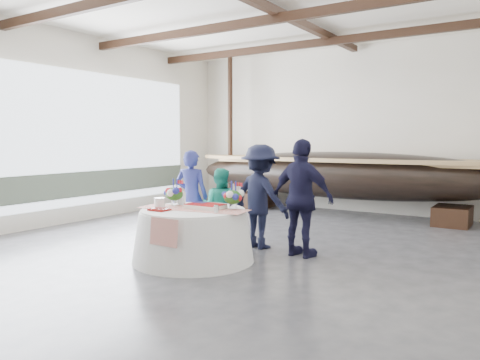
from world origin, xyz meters
The scene contains 12 objects.
floor centered at (0.00, 0.00, 0.00)m, with size 10.00×12.00×0.01m, color #3D3D42.
wall_back centered at (0.00, 6.00, 2.25)m, with size 10.00×0.02×4.50m, color silver.
wall_left centered at (-5.00, 0.00, 2.25)m, with size 0.02×12.00×4.50m, color silver.
pavilion_structure centered at (0.00, 0.86, 4.00)m, with size 9.80×11.76×4.50m.
open_bay centered at (-4.95, 1.00, 1.83)m, with size 0.03×7.00×3.20m.
longboat_display centered at (0.02, 5.10, 1.06)m, with size 8.83×1.77×1.66m.
banquet_table centered at (-0.37, -0.59, 0.42)m, with size 1.98×1.98×0.85m.
tabletop_items centered at (-0.39, -0.42, 1.00)m, with size 1.90×1.00×0.40m.
guest_woman_blue centered at (-1.25, 0.46, 0.89)m, with size 0.65×0.42×1.77m, color navy.
guest_woman_teal centered at (-0.71, 0.63, 0.72)m, with size 0.70×0.54×1.44m, color teal.
guest_man_left centered at (0.08, 0.80, 0.94)m, with size 1.22×0.70×1.89m, color black.
guest_man_right centered at (1.00, 0.61, 0.99)m, with size 1.16×0.48×1.99m, color black.
Camera 1 is at (4.35, -6.47, 1.98)m, focal length 35.00 mm.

